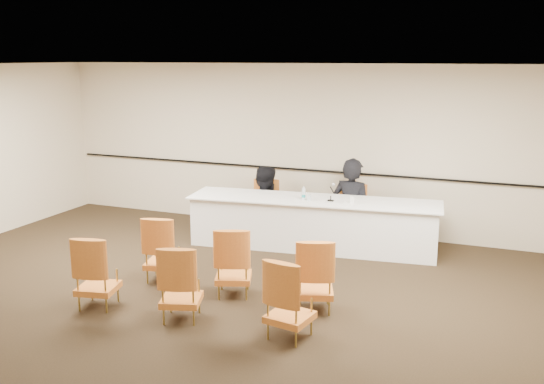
{
  "coord_description": "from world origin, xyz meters",
  "views": [
    {
      "loc": [
        3.47,
        -6.33,
        3.12
      ],
      "look_at": [
        -0.13,
        2.6,
        0.96
      ],
      "focal_mm": 40.0,
      "sensor_mm": 36.0,
      "label": 1
    }
  ],
  "objects_px": {
    "panel_table": "(313,223)",
    "drinking_glass": "(309,198)",
    "panelist_second_chair": "(264,207)",
    "aud_chair_back_right": "(290,298)",
    "aud_chair_front_mid": "(233,261)",
    "aud_chair_front_left": "(163,248)",
    "water_bottle": "(304,193)",
    "coffee_cup": "(352,200)",
    "aud_chair_back_left": "(97,271)",
    "microphone": "(331,193)",
    "aud_chair_front_right": "(315,274)",
    "aud_chair_back_mid": "(181,282)",
    "panelist_second": "(264,215)",
    "panelist_main_chair": "(351,213)",
    "panelist_main": "(351,215)"
  },
  "relations": [
    {
      "from": "panel_table",
      "to": "microphone",
      "type": "relative_size",
      "value": 14.63
    },
    {
      "from": "microphone",
      "to": "aud_chair_front_mid",
      "type": "relative_size",
      "value": 0.3
    },
    {
      "from": "aud_chair_front_left",
      "to": "aud_chair_back_right",
      "type": "bearing_deg",
      "value": -37.43
    },
    {
      "from": "aud_chair_front_mid",
      "to": "aud_chair_back_right",
      "type": "height_order",
      "value": "same"
    },
    {
      "from": "panel_table",
      "to": "panelist_main",
      "type": "height_order",
      "value": "panelist_main"
    },
    {
      "from": "coffee_cup",
      "to": "aud_chair_front_right",
      "type": "distance_m",
      "value": 2.41
    },
    {
      "from": "aud_chair_front_right",
      "to": "aud_chair_back_mid",
      "type": "relative_size",
      "value": 1.0
    },
    {
      "from": "panelist_main",
      "to": "panelist_main_chair",
      "type": "height_order",
      "value": "panelist_main"
    },
    {
      "from": "panelist_second_chair",
      "to": "aud_chair_front_right",
      "type": "xyz_separation_m",
      "value": [
        1.9,
        -2.89,
        0.0
      ]
    },
    {
      "from": "panel_table",
      "to": "water_bottle",
      "type": "bearing_deg",
      "value": -155.37
    },
    {
      "from": "aud_chair_back_mid",
      "to": "panelist_second",
      "type": "bearing_deg",
      "value": 79.33
    },
    {
      "from": "panel_table",
      "to": "aud_chair_front_right",
      "type": "distance_m",
      "value": 2.56
    },
    {
      "from": "panelist_main",
      "to": "aud_chair_front_mid",
      "type": "relative_size",
      "value": 2.08
    },
    {
      "from": "drinking_glass",
      "to": "aud_chair_front_mid",
      "type": "xyz_separation_m",
      "value": [
        -0.3,
        -2.23,
        -0.4
      ]
    },
    {
      "from": "panelist_main_chair",
      "to": "aud_chair_back_mid",
      "type": "relative_size",
      "value": 1.0
    },
    {
      "from": "aud_chair_front_left",
      "to": "aud_chair_back_right",
      "type": "xyz_separation_m",
      "value": [
        2.29,
        -1.03,
        0.0
      ]
    },
    {
      "from": "panelist_main",
      "to": "aud_chair_back_mid",
      "type": "height_order",
      "value": "panelist_main"
    },
    {
      "from": "panelist_main",
      "to": "water_bottle",
      "type": "distance_m",
      "value": 1.08
    },
    {
      "from": "panelist_main",
      "to": "aud_chair_front_left",
      "type": "distance_m",
      "value": 3.5
    },
    {
      "from": "coffee_cup",
      "to": "aud_chair_back_mid",
      "type": "xyz_separation_m",
      "value": [
        -1.25,
        -3.23,
        -0.41
      ]
    },
    {
      "from": "aud_chair_front_right",
      "to": "aud_chair_back_left",
      "type": "distance_m",
      "value": 2.74
    },
    {
      "from": "panelist_main_chair",
      "to": "water_bottle",
      "type": "distance_m",
      "value": 1.07
    },
    {
      "from": "panelist_main",
      "to": "panel_table",
      "type": "bearing_deg",
      "value": 64.29
    },
    {
      "from": "panelist_main_chair",
      "to": "aud_chair_back_mid",
      "type": "height_order",
      "value": "same"
    },
    {
      "from": "microphone",
      "to": "drinking_glass",
      "type": "distance_m",
      "value": 0.36
    },
    {
      "from": "panelist_second_chair",
      "to": "aud_chair_front_left",
      "type": "distance_m",
      "value": 2.73
    },
    {
      "from": "panelist_main",
      "to": "aud_chair_front_left",
      "type": "relative_size",
      "value": 2.08
    },
    {
      "from": "panel_table",
      "to": "aud_chair_back_right",
      "type": "relative_size",
      "value": 4.35
    },
    {
      "from": "panelist_main",
      "to": "aud_chair_front_mid",
      "type": "height_order",
      "value": "panelist_main"
    },
    {
      "from": "aud_chair_front_left",
      "to": "panelist_second_chair",
      "type": "bearing_deg",
      "value": 68.07
    },
    {
      "from": "panelist_main_chair",
      "to": "panelist_second_chair",
      "type": "relative_size",
      "value": 1.0
    },
    {
      "from": "panelist_second_chair",
      "to": "drinking_glass",
      "type": "bearing_deg",
      "value": -36.43
    },
    {
      "from": "water_bottle",
      "to": "coffee_cup",
      "type": "xyz_separation_m",
      "value": [
        0.8,
        0.03,
        -0.05
      ]
    },
    {
      "from": "microphone",
      "to": "aud_chair_front_right",
      "type": "xyz_separation_m",
      "value": [
        0.51,
        -2.39,
        -0.49
      ]
    },
    {
      "from": "panelist_second_chair",
      "to": "microphone",
      "type": "xyz_separation_m",
      "value": [
        1.39,
        -0.51,
        0.49
      ]
    },
    {
      "from": "panelist_second_chair",
      "to": "aud_chair_front_left",
      "type": "relative_size",
      "value": 1.0
    },
    {
      "from": "aud_chair_back_right",
      "to": "aud_chair_front_mid",
      "type": "bearing_deg",
      "value": 151.08
    },
    {
      "from": "panelist_second_chair",
      "to": "aud_chair_back_right",
      "type": "distance_m",
      "value": 4.18
    },
    {
      "from": "microphone",
      "to": "aud_chair_back_mid",
      "type": "height_order",
      "value": "microphone"
    },
    {
      "from": "panelist_second",
      "to": "aud_chair_back_mid",
      "type": "relative_size",
      "value": 1.87
    },
    {
      "from": "aud_chair_back_left",
      "to": "microphone",
      "type": "bearing_deg",
      "value": 45.02
    },
    {
      "from": "panelist_second",
      "to": "aud_chair_front_mid",
      "type": "distance_m",
      "value": 2.93
    },
    {
      "from": "panelist_main_chair",
      "to": "aud_chair_back_left",
      "type": "xyz_separation_m",
      "value": [
        -2.24,
        -4.01,
        0.0
      ]
    },
    {
      "from": "aud_chair_front_right",
      "to": "aud_chair_back_left",
      "type": "xyz_separation_m",
      "value": [
        -2.58,
        -0.92,
        0.0
      ]
    },
    {
      "from": "panelist_main_chair",
      "to": "aud_chair_back_right",
      "type": "height_order",
      "value": "same"
    },
    {
      "from": "panel_table",
      "to": "drinking_glass",
      "type": "relative_size",
      "value": 41.33
    },
    {
      "from": "microphone",
      "to": "drinking_glass",
      "type": "bearing_deg",
      "value": -165.44
    },
    {
      "from": "aud_chair_front_right",
      "to": "panel_table",
      "type": "bearing_deg",
      "value": 88.8
    },
    {
      "from": "panelist_second",
      "to": "aud_chair_front_mid",
      "type": "relative_size",
      "value": 1.87
    },
    {
      "from": "water_bottle",
      "to": "aud_chair_back_mid",
      "type": "relative_size",
      "value": 0.23
    }
  ]
}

